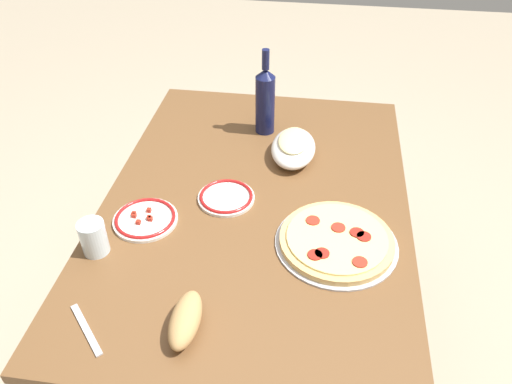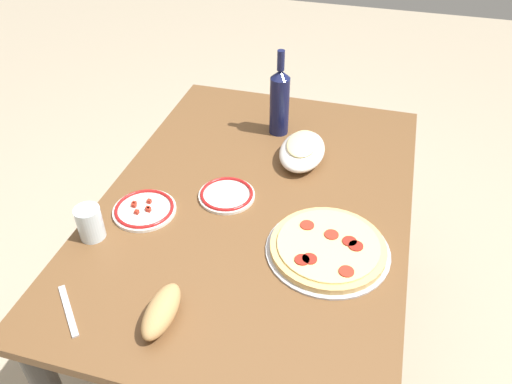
{
  "view_description": "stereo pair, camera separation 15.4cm",
  "coord_description": "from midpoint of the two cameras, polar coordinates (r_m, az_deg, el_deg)",
  "views": [
    {
      "loc": [
        1.19,
        0.17,
        1.71
      ],
      "look_at": [
        0.0,
        0.0,
        0.75
      ],
      "focal_mm": 35.38,
      "sensor_mm": 36.0,
      "label": 1
    },
    {
      "loc": [
        1.16,
        0.32,
        1.71
      ],
      "look_at": [
        0.0,
        0.0,
        0.75
      ],
      "focal_mm": 35.38,
      "sensor_mm": 36.0,
      "label": 2
    }
  ],
  "objects": [
    {
      "name": "bread_loaf",
      "position": [
        1.23,
        -11.67,
        -14.14
      ],
      "size": [
        0.17,
        0.07,
        0.06
      ],
      "primitive_type": "ellipsoid",
      "color": "tan",
      "rests_on": "dining_table"
    },
    {
      "name": "water_glass",
      "position": [
        1.45,
        -20.83,
        -4.96
      ],
      "size": [
        0.07,
        0.07,
        0.1
      ],
      "primitive_type": "cylinder",
      "color": "silver",
      "rests_on": "dining_table"
    },
    {
      "name": "wine_bottle",
      "position": [
        1.82,
        -1.42,
        10.32
      ],
      "size": [
        0.07,
        0.07,
        0.32
      ],
      "color": "#141942",
      "rests_on": "dining_table"
    },
    {
      "name": "pepperoni_pizza",
      "position": [
        1.41,
        6.03,
        -5.64
      ],
      "size": [
        0.34,
        0.34,
        0.03
      ],
      "color": "#B7B7BC",
      "rests_on": "dining_table"
    },
    {
      "name": "side_plate_near",
      "position": [
        1.56,
        -6.21,
        -0.69
      ],
      "size": [
        0.18,
        0.18,
        0.02
      ],
      "color": "white",
      "rests_on": "dining_table"
    },
    {
      "name": "fork_right",
      "position": [
        1.32,
        -21.97,
        -14.38
      ],
      "size": [
        0.14,
        0.13,
        0.0
      ],
      "primitive_type": "cube",
      "rotation": [
        0.0,
        0.0,
        3.89
      ],
      "color": "#B7B7BC",
      "rests_on": "dining_table"
    },
    {
      "name": "baked_pasta_dish",
      "position": [
        1.72,
        1.7,
        5.07
      ],
      "size": [
        0.24,
        0.15,
        0.08
      ],
      "color": "white",
      "rests_on": "dining_table"
    },
    {
      "name": "ground_plane",
      "position": [
        2.09,
        -2.19,
        -16.19
      ],
      "size": [
        8.0,
        8.0,
        0.0
      ],
      "primitive_type": "plane",
      "color": "tan",
      "rests_on": "ground"
    },
    {
      "name": "side_plate_far",
      "position": [
        1.53,
        -15.25,
        -3.06
      ],
      "size": [
        0.19,
        0.19,
        0.02
      ],
      "color": "white",
      "rests_on": "dining_table"
    },
    {
      "name": "dining_table",
      "position": [
        1.63,
        -2.71,
        -3.91
      ],
      "size": [
        1.34,
        0.93,
        0.72
      ],
      "color": "brown",
      "rests_on": "ground"
    }
  ]
}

